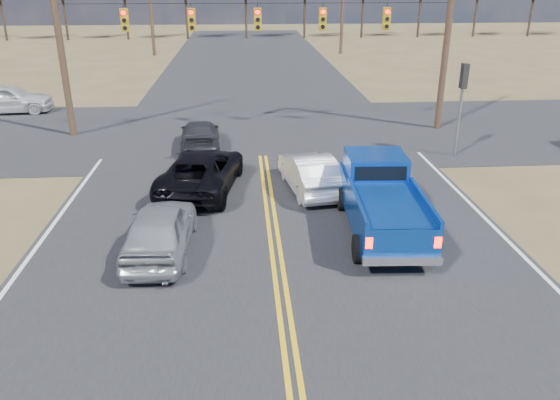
{
  "coord_description": "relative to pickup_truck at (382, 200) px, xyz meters",
  "views": [
    {
      "loc": [
        -0.86,
        -8.25,
        7.24
      ],
      "look_at": [
        0.13,
        5.52,
        1.5
      ],
      "focal_mm": 35.0,
      "sensor_mm": 36.0,
      "label": 1
    }
  ],
  "objects": [
    {
      "name": "cross_car_west",
      "position": [
        -17.06,
        16.45,
        -0.19
      ],
      "size": [
        2.31,
        4.87,
        1.61
      ],
      "primitive_type": "imported",
      "rotation": [
        0.0,
        0.0,
        1.66
      ],
      "color": "silver",
      "rests_on": "ground"
    },
    {
      "name": "treeline",
      "position": [
        -3.24,
        20.45,
        4.71
      ],
      "size": [
        87.0,
        117.8,
        7.4
      ],
      "color": "#33261C",
      "rests_on": "ground"
    },
    {
      "name": "white_car_queue",
      "position": [
        -1.72,
        3.49,
        -0.31
      ],
      "size": [
        2.04,
        4.33,
        1.37
      ],
      "primitive_type": "imported",
      "rotation": [
        0.0,
        0.0,
        3.29
      ],
      "color": "white",
      "rests_on": "ground"
    },
    {
      "name": "road_main",
      "position": [
        -3.24,
        3.49,
        -0.99
      ],
      "size": [
        14.0,
        120.0,
        0.02
      ],
      "primitive_type": "cube",
      "color": "#28282B",
      "rests_on": "ground"
    },
    {
      "name": "ground",
      "position": [
        -3.24,
        -6.51,
        -0.99
      ],
      "size": [
        160.0,
        160.0,
        0.0
      ],
      "primitive_type": "plane",
      "color": "brown",
      "rests_on": "ground"
    },
    {
      "name": "road_cross",
      "position": [
        -3.24,
        11.49,
        -0.99
      ],
      "size": [
        120.0,
        12.0,
        0.02
      ],
      "primitive_type": "cube",
      "color": "#28282B",
      "rests_on": "ground"
    },
    {
      "name": "utility_poles",
      "position": [
        -3.24,
        10.49,
        4.24
      ],
      "size": [
        19.6,
        58.32,
        10.0
      ],
      "color": "#473323",
      "rests_on": "ground"
    },
    {
      "name": "signal_gantry",
      "position": [
        -2.74,
        11.28,
        4.07
      ],
      "size": [
        19.6,
        4.83,
        10.0
      ],
      "color": "#473323",
      "rests_on": "ground"
    },
    {
      "name": "pickup_truck",
      "position": [
        0.0,
        0.0,
        0.0
      ],
      "size": [
        2.4,
        5.54,
        2.04
      ],
      "rotation": [
        0.0,
        0.0,
        -0.05
      ],
      "color": "black",
      "rests_on": "ground"
    },
    {
      "name": "black_suv",
      "position": [
        -5.58,
        3.82,
        -0.27
      ],
      "size": [
        3.23,
        5.5,
        1.44
      ],
      "primitive_type": "imported",
      "rotation": [
        0.0,
        0.0,
        2.97
      ],
      "color": "black",
      "rests_on": "ground"
    },
    {
      "name": "silver_suv",
      "position": [
        -6.43,
        -0.97,
        -0.27
      ],
      "size": [
        1.85,
        4.28,
        1.44
      ],
      "primitive_type": "imported",
      "rotation": [
        0.0,
        0.0,
        3.1
      ],
      "color": "#9B9EA3",
      "rests_on": "ground"
    },
    {
      "name": "dgrey_car_queue",
      "position": [
        -5.96,
        8.99,
        -0.38
      ],
      "size": [
        1.94,
        4.28,
        1.21
      ],
      "primitive_type": "imported",
      "rotation": [
        0.0,
        0.0,
        3.2
      ],
      "color": "#343338",
      "rests_on": "ground"
    }
  ]
}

